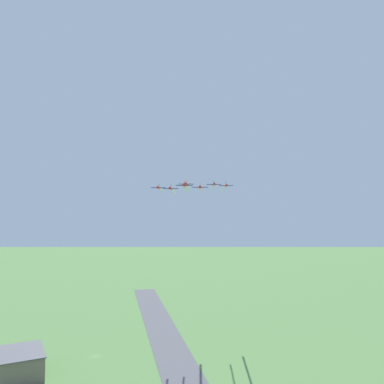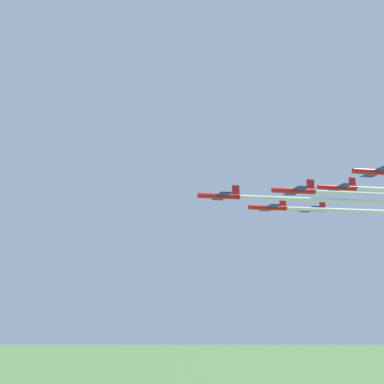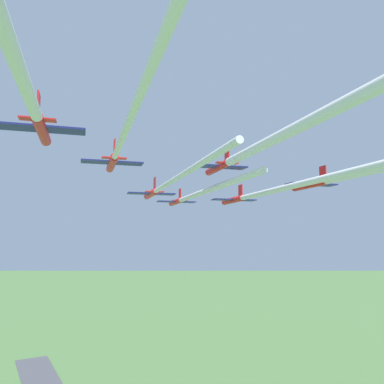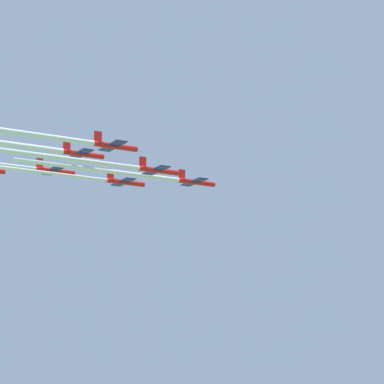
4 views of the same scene
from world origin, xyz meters
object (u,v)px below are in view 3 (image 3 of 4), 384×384
object	(u,v)px
jet_2	(233,200)
jet_6	(42,129)
jet_3	(112,163)
jet_0	(176,202)
jet_5	(311,184)
jet_1	(151,194)
jet_4	(219,167)

from	to	relation	value
jet_2	jet_6	world-z (taller)	jet_6
jet_3	jet_0	bearing A→B (deg)	59.53
jet_5	jet_6	distance (m)	44.23
jet_1	jet_0	bearing A→B (deg)	59.53
jet_6	jet_5	bearing A→B (deg)	18.78
jet_1	jet_5	size ratio (longest dim) A/B	1.00
jet_1	jet_4	bearing A→B (deg)	-59.53
jet_1	jet_4	size ratio (longest dim) A/B	1.00
jet_5	jet_3	bearing A→B (deg)	180.00
jet_6	jet_0	bearing A→B (deg)	59.53
jet_3	jet_4	bearing A→B (deg)	-0.00
jet_1	jet_5	bearing A→B (deg)	-29.54
jet_3	jet_4	xyz separation A→B (m)	(-8.04, -14.67, 0.25)
jet_2	jet_5	bearing A→B (deg)	-59.53
jet_0	jet_6	distance (m)	49.59
jet_2	jet_6	distance (m)	44.08
jet_1	jet_4	xyz separation A→B (m)	(-16.49, -0.50, 3.03)
jet_6	jet_4	bearing A→B (deg)	29.54
jet_0	jet_6	xyz separation A→B (m)	(-25.34, 42.50, 3.24)
jet_1	jet_6	world-z (taller)	jet_6
jet_0	jet_2	size ratio (longest dim) A/B	1.00
jet_3	jet_6	xyz separation A→B (m)	(-8.45, 14.17, 0.41)
jet_5	jet_6	world-z (taller)	jet_6
jet_5	jet_4	bearing A→B (deg)	180.00
jet_1	jet_3	bearing A→B (deg)	-120.47
jet_4	jet_5	distance (m)	16.87
jet_6	jet_3	bearing A→B (deg)	59.53
jet_3	jet_5	distance (m)	33.51
jet_0	jet_5	bearing A→B (deg)	-59.53
jet_6	jet_2	bearing A→B (deg)	40.36
jet_2	jet_6	size ratio (longest dim) A/B	1.00
jet_0	jet_6	size ratio (longest dim) A/B	1.00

